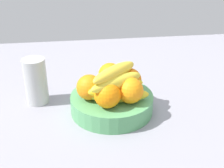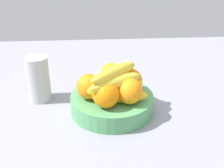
{
  "view_description": "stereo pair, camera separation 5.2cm",
  "coord_description": "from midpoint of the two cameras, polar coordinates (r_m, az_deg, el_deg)",
  "views": [
    {
      "loc": [
        -12.07,
        -74.32,
        47.49
      ],
      "look_at": [
        -1.74,
        -0.42,
        9.39
      ],
      "focal_mm": 45.77,
      "sensor_mm": 36.0,
      "label": 1
    },
    {
      "loc": [
        -6.92,
        -74.86,
        47.49
      ],
      "look_at": [
        -1.74,
        -0.42,
        9.39
      ],
      "focal_mm": 45.77,
      "sensor_mm": 36.0,
      "label": 2
    }
  ],
  "objects": [
    {
      "name": "orange_back_left",
      "position": [
        0.81,
        5.36,
        -1.45
      ],
      "size": [
        7.49,
        7.49,
        7.49
      ],
      "primitive_type": "sphere",
      "color": "orange",
      "rests_on": "fruit_bowl"
    },
    {
      "name": "orange_front_right",
      "position": [
        0.83,
        -2.83,
        -0.53
      ],
      "size": [
        7.49,
        7.49,
        7.49
      ],
      "primitive_type": "sphere",
      "color": "orange",
      "rests_on": "fruit_bowl"
    },
    {
      "name": "banana_bunch",
      "position": [
        0.81,
        2.7,
        -0.13
      ],
      "size": [
        18.33,
        14.69,
        10.6
      ],
      "color": "gold",
      "rests_on": "fruit_bowl"
    },
    {
      "name": "ground_plane",
      "position": [
        0.9,
        2.76,
        -6.07
      ],
      "size": [
        180.0,
        140.0,
        3.0
      ],
      "primitive_type": "cube",
      "color": "gray"
    },
    {
      "name": "fruit_bowl",
      "position": [
        0.87,
        1.71,
        -3.96
      ],
      "size": [
        25.06,
        25.06,
        5.39
      ],
      "primitive_type": "cylinder",
      "color": "#539D61",
      "rests_on": "ground_plane"
    },
    {
      "name": "orange_back_right",
      "position": [
        0.86,
        5.34,
        0.59
      ],
      "size": [
        7.49,
        7.49,
        7.49
      ],
      "primitive_type": "sphere",
      "color": "orange",
      "rests_on": "fruit_bowl"
    },
    {
      "name": "orange_front_left",
      "position": [
        0.9,
        1.56,
        1.87
      ],
      "size": [
        7.49,
        7.49,
        7.49
      ],
      "primitive_type": "sphere",
      "color": "orange",
      "rests_on": "fruit_bowl"
    },
    {
      "name": "orange_center",
      "position": [
        0.79,
        0.66,
        -2.17
      ],
      "size": [
        7.49,
        7.49,
        7.49
      ],
      "primitive_type": "sphere",
      "color": "orange",
      "rests_on": "fruit_bowl"
    },
    {
      "name": "thermos_tumbler",
      "position": [
        0.94,
        -12.96,
        0.97
      ],
      "size": [
        7.14,
        7.14,
        14.86
      ],
      "primitive_type": "cylinder",
      "color": "#B5B8B8",
      "rests_on": "ground_plane"
    }
  ]
}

